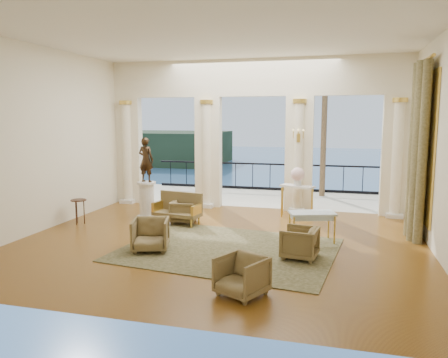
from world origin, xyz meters
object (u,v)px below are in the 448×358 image
(pedestal, at_px, (147,201))
(side_table, at_px, (79,203))
(armchair_c, at_px, (299,241))
(armchair_d, at_px, (184,211))
(game_table, at_px, (312,215))
(armchair_b, at_px, (242,274))
(console_table, at_px, (297,191))
(armchair_a, at_px, (150,233))
(statue, at_px, (146,160))
(settee, at_px, (179,208))

(pedestal, relative_size, side_table, 1.56)
(armchair_c, relative_size, armchair_d, 1.05)
(game_table, distance_m, side_table, 6.01)
(armchair_c, height_order, game_table, armchair_c)
(armchair_b, xyz_separation_m, side_table, (-5.14, 3.44, 0.21))
(armchair_d, bearing_deg, console_table, -67.28)
(armchair_a, distance_m, armchair_c, 3.09)
(statue, bearing_deg, console_table, -153.97)
(armchair_a, height_order, settee, settee)
(pedestal, distance_m, statue, 1.14)
(game_table, height_order, statue, statue)
(armchair_c, height_order, settee, settee)
(armchair_a, distance_m, statue, 3.31)
(game_table, xyz_separation_m, pedestal, (-4.58, 1.23, -0.12))
(armchair_d, bearing_deg, settee, 134.92)
(armchair_a, relative_size, pedestal, 0.74)
(armchair_c, bearing_deg, pedestal, -111.70)
(armchair_d, relative_size, side_table, 1.02)
(armchair_b, distance_m, statue, 6.00)
(pedestal, height_order, console_table, pedestal)
(armchair_a, xyz_separation_m, armchair_c, (3.07, 0.29, -0.03))
(armchair_d, distance_m, settee, 0.19)
(armchair_a, xyz_separation_m, side_table, (-2.78, 1.65, 0.18))
(console_table, xyz_separation_m, side_table, (-5.45, -2.35, -0.18))
(settee, bearing_deg, armchair_b, -47.95)
(statue, bearing_deg, armchair_a, 124.80)
(armchair_b, relative_size, console_table, 0.69)
(armchair_d, bearing_deg, armchair_a, 178.02)
(armchair_d, xyz_separation_m, settee, (-0.11, -0.13, 0.08))
(console_table, bearing_deg, settee, -127.17)
(settee, distance_m, console_table, 3.38)
(armchair_d, bearing_deg, armchair_c, -129.86)
(settee, relative_size, side_table, 2.03)
(armchair_a, bearing_deg, side_table, 132.24)
(armchair_c, xyz_separation_m, game_table, (0.16, 1.25, 0.27))
(armchair_c, relative_size, pedestal, 0.68)
(armchair_a, bearing_deg, armchair_d, 76.52)
(armchair_c, bearing_deg, armchair_a, -77.19)
(armchair_c, height_order, pedestal, pedestal)
(armchair_b, bearing_deg, armchair_a, 169.06)
(armchair_c, bearing_deg, armchair_d, -116.84)
(game_table, relative_size, console_table, 1.11)
(armchair_a, distance_m, side_table, 3.24)
(armchair_d, distance_m, side_table, 2.76)
(armchair_d, bearing_deg, pedestal, 71.91)
(armchair_a, height_order, armchair_c, armchair_a)
(armchair_b, distance_m, armchair_c, 2.19)
(armchair_a, distance_m, console_table, 4.83)
(settee, distance_m, statue, 1.68)
(statue, bearing_deg, armchair_b, 137.94)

